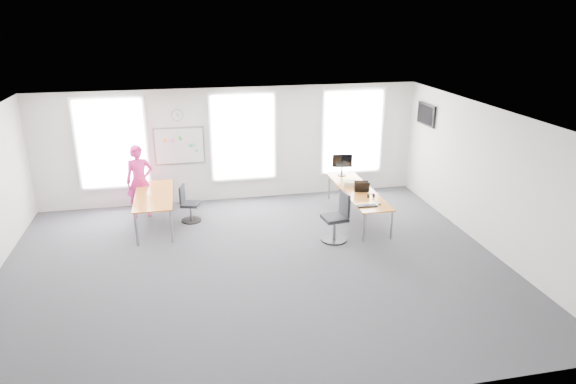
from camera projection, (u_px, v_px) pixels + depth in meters
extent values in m
plane|color=#27262B|center=(255.00, 266.00, 10.30)|extent=(10.00, 10.00, 0.00)
plane|color=silver|center=(252.00, 119.00, 9.28)|extent=(10.00, 10.00, 0.00)
plane|color=silver|center=(232.00, 145.00, 13.47)|extent=(10.00, 0.00, 10.00)
plane|color=silver|center=(301.00, 310.00, 6.10)|extent=(10.00, 0.00, 10.00)
plane|color=silver|center=(490.00, 180.00, 10.75)|extent=(0.00, 10.00, 10.00)
cube|color=white|center=(112.00, 144.00, 12.80)|extent=(1.60, 0.06, 2.20)
cube|color=white|center=(243.00, 137.00, 13.44)|extent=(1.60, 0.06, 2.20)
cube|color=white|center=(352.00, 132.00, 14.01)|extent=(1.60, 0.06, 2.20)
cube|color=orange|center=(358.00, 191.00, 12.51)|extent=(0.77, 2.88, 0.03)
cylinder|color=gray|center=(364.00, 227.00, 11.30)|extent=(0.05, 0.05, 0.67)
cylinder|color=gray|center=(392.00, 225.00, 11.42)|extent=(0.05, 0.05, 0.67)
cylinder|color=gray|center=(329.00, 187.00, 13.84)|extent=(0.05, 0.05, 0.67)
cylinder|color=gray|center=(352.00, 185.00, 13.96)|extent=(0.05, 0.05, 0.67)
cube|color=orange|center=(154.00, 195.00, 11.97)|extent=(0.86, 2.16, 0.03)
cylinder|color=gray|center=(136.00, 229.00, 11.09)|extent=(0.05, 0.05, 0.76)
cylinder|color=gray|center=(171.00, 226.00, 11.24)|extent=(0.05, 0.05, 0.76)
cylinder|color=gray|center=(142.00, 197.00, 12.97)|extent=(0.05, 0.05, 0.76)
cylinder|color=gray|center=(172.00, 195.00, 13.12)|extent=(0.05, 0.05, 0.76)
cylinder|color=black|center=(334.00, 239.00, 11.46)|extent=(0.59, 0.59, 0.03)
cylinder|color=gray|center=(334.00, 229.00, 11.37)|extent=(0.07, 0.07, 0.48)
cube|color=black|center=(335.00, 218.00, 11.29)|extent=(0.55, 0.55, 0.08)
cube|color=black|center=(345.00, 203.00, 11.25)|extent=(0.11, 0.48, 0.51)
cylinder|color=black|center=(192.00, 220.00, 12.50)|extent=(0.48, 0.48, 0.03)
cylinder|color=gray|center=(191.00, 212.00, 12.43)|extent=(0.06, 0.06, 0.39)
cube|color=black|center=(190.00, 204.00, 12.35)|extent=(0.50, 0.50, 0.06)
cube|color=black|center=(182.00, 194.00, 12.28)|extent=(0.15, 0.39, 0.42)
imported|color=#D62178|center=(140.00, 181.00, 12.52)|extent=(0.71, 0.51, 1.81)
cube|color=silver|center=(179.00, 146.00, 13.17)|extent=(1.20, 0.03, 0.90)
cylinder|color=gray|center=(177.00, 115.00, 12.90)|extent=(0.30, 0.04, 0.30)
cube|color=black|center=(426.00, 114.00, 13.23)|extent=(0.06, 0.90, 0.55)
cube|color=black|center=(367.00, 206.00, 11.48)|extent=(0.45, 0.18, 0.02)
ellipsoid|color=black|center=(379.00, 204.00, 11.58)|extent=(0.09, 0.12, 0.04)
cylinder|color=black|center=(375.00, 201.00, 11.79)|extent=(0.07, 0.07, 0.01)
cylinder|color=black|center=(368.00, 196.00, 12.00)|extent=(0.04, 0.09, 0.09)
cylinder|color=black|center=(374.00, 196.00, 12.03)|extent=(0.04, 0.09, 0.09)
cylinder|color=gold|center=(368.00, 196.00, 12.00)|extent=(0.01, 0.09, 0.09)
cube|color=black|center=(371.00, 194.00, 12.00)|extent=(0.15, 0.02, 0.01)
cube|color=black|center=(361.00, 186.00, 12.37)|extent=(0.34, 0.15, 0.28)
cube|color=orange|center=(362.00, 188.00, 12.30)|extent=(0.33, 0.16, 0.25)
cube|color=black|center=(363.00, 187.00, 12.29)|extent=(0.35, 0.16, 0.27)
cube|color=beige|center=(350.00, 184.00, 12.80)|extent=(0.37, 0.29, 0.12)
cylinder|color=black|center=(342.00, 175.00, 13.61)|extent=(0.21, 0.21, 0.02)
cylinder|color=black|center=(342.00, 171.00, 13.57)|extent=(0.04, 0.04, 0.21)
cube|color=black|center=(342.00, 161.00, 13.46)|extent=(0.52, 0.13, 0.35)
cube|color=black|center=(343.00, 161.00, 13.44)|extent=(0.48, 0.09, 0.31)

